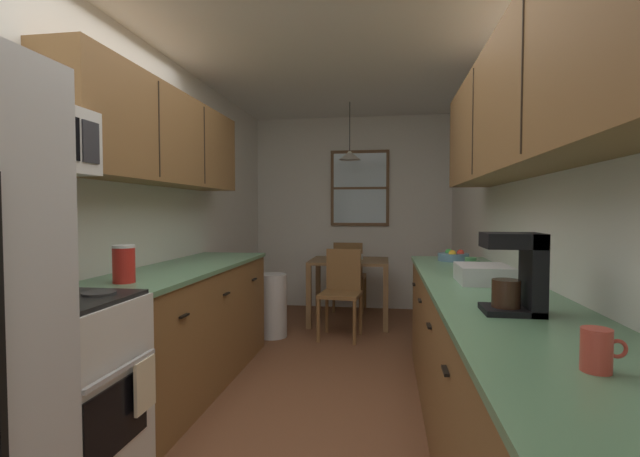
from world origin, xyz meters
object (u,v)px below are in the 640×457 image
Objects in this scene: coffee_maker at (520,272)px; microwave_over_range at (21,137)px; mug_spare at (471,265)px; dining_chair_near at (341,289)px; fruit_bowl at (453,256)px; trash_bin at (273,305)px; storage_canister at (124,264)px; dining_table at (349,270)px; dish_rack at (483,274)px; dining_chair_far at (349,273)px; mug_by_coffeemaker at (597,350)px; stove_range at (51,400)px; table_serving_bowl at (356,257)px.

microwave_over_range is at bearing -176.74° from coffee_maker.
microwave_over_range is 2.58m from mug_spare.
dining_chair_near is 3.66× the size of fruit_bowl.
trash_bin is 3.04× the size of storage_canister.
dish_rack reaches higher than dining_table.
dining_chair_far is 2.65× the size of dish_rack.
dining_chair_far is 4.60m from mug_by_coffeemaker.
stove_range is 1.22× the size of dining_chair_far.
dish_rack is (1.00, -1.93, 0.45)m from dining_chair_near.
storage_canister is 2.14m from mug_spare.
table_serving_bowl is at bearing 68.85° from storage_canister.
dish_rack is (-0.01, -0.42, -0.00)m from mug_spare.
trash_bin is 1.92× the size of dish_rack.
coffee_maker is (1.00, -3.83, 0.57)m from dining_chair_far.
storage_canister is 1.26× the size of table_serving_bowl.
storage_canister is 0.63× the size of dish_rack.
mug_by_coffeemaker is at bearing -90.65° from mug_spare.
trash_bin is at bearing 133.24° from dish_rack.
storage_canister is 2.04m from coffee_maker.
fruit_bowl reaches higher than dining_table.
microwave_over_range is at bearing -148.64° from mug_spare.
dining_chair_near is 1.37m from fruit_bowl.
dining_chair_far is (1.09, 3.95, -1.13)m from microwave_over_range.
mug_spare reaches higher than fruit_bowl.
coffee_maker is 1.30× the size of fruit_bowl.
storage_canister is (-0.30, -2.12, 0.68)m from trash_bin.
dish_rack reaches higher than trash_bin.
mug_spare is at bearing -56.24° from dining_chair_near.
dining_chair_far is (-0.02, 1.14, 0.00)m from dining_chair_near.
mug_spare is (2.12, 1.29, -0.68)m from microwave_over_range.
fruit_bowl is (1.70, -0.72, 0.61)m from trash_bin.
dish_rack is at bearing -89.71° from fruit_bowl.
table_serving_bowl is (-0.90, 2.56, -0.18)m from dish_rack.
dining_chair_far is (-0.05, 0.57, -0.11)m from dining_table.
dining_table is 5.27× the size of table_serving_bowl.
dining_chair_near is at bearing 140.03° from fruit_bowl.
fruit_bowl is at bearing 89.56° from coffee_maker.
dining_chair_far reaches higher than dining_table.
dining_chair_far is 4.21× the size of storage_canister.
stove_range is 1.22× the size of dining_chair_near.
microwave_over_range is at bearing -98.62° from trash_bin.
trash_bin is at bearing 81.38° from microwave_over_range.
stove_range is 2.98m from dining_chair_near.
fruit_bowl is at bearing 89.84° from mug_by_coffeemaker.
coffee_maker is at bearing -56.74° from trash_bin.
mug_spare is (1.03, -2.65, 0.45)m from dining_chair_far.
dining_chair_far is at bearing 74.50° from microwave_over_range.
dining_chair_near is 1.00× the size of dining_chair_far.
mug_spare is at bearing -67.09° from table_serving_bowl.
coffee_maker is (1.98, 0.12, 0.60)m from stove_range.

